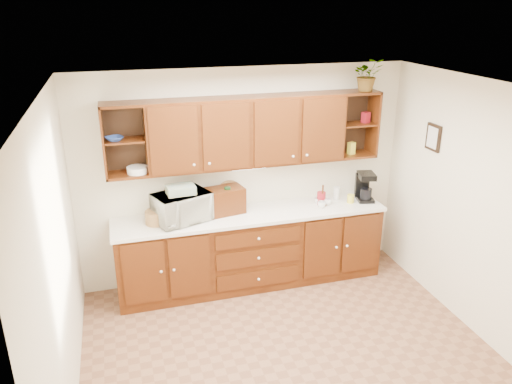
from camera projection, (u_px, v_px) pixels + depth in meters
floor at (291, 355)px, 4.94m from camera, size 4.00×4.00×0.00m
ceiling at (299, 92)px, 4.01m from camera, size 4.00×4.00×0.00m
back_wall at (244, 176)px, 6.05m from camera, size 4.00×0.00×4.00m
left_wall at (58, 268)px, 3.96m from camera, size 0.00×3.50×3.50m
right_wall at (482, 213)px, 4.99m from camera, size 0.00×3.50×3.50m
base_cabinets at (251, 249)px, 6.08m from camera, size 3.20×0.60×0.90m
countertop at (251, 214)px, 5.91m from camera, size 3.24×0.64×0.04m
upper_cabinets at (248, 131)px, 5.69m from camera, size 3.20×0.33×0.80m
undercabinet_light at (249, 168)px, 5.79m from camera, size 0.40×0.05×0.02m
framed_picture at (433, 137)px, 5.60m from camera, size 0.03×0.24×0.30m
wicker_basket at (156, 217)px, 5.59m from camera, size 0.31×0.31×0.15m
microwave at (182, 207)px, 5.63m from camera, size 0.71×0.60×0.33m
towel_stack at (181, 189)px, 5.55m from camera, size 0.33×0.25×0.09m
wine_bottle at (228, 200)px, 5.82m from camera, size 0.08×0.08×0.33m
woven_tray at (230, 206)px, 6.06m from camera, size 0.35×0.14×0.34m
bread_box at (225, 200)px, 5.85m from camera, size 0.48×0.35×0.31m
mug_tree at (322, 202)px, 6.10m from camera, size 0.21×0.22×0.27m
canister_red at (321, 198)px, 6.13m from camera, size 0.12×0.12×0.16m
canister_white at (336, 193)px, 6.28m from camera, size 0.09×0.09×0.16m
canister_yellow at (351, 199)px, 6.18m from camera, size 0.11×0.11×0.11m
coffee_maker at (365, 187)px, 6.23m from camera, size 0.24×0.29×0.36m
bowl_stack at (114, 139)px, 5.26m from camera, size 0.24×0.24×0.04m
plate_stack at (137, 170)px, 5.46m from camera, size 0.25×0.25×0.07m
pantry_box_yellow at (351, 148)px, 6.12m from camera, size 0.10×0.09×0.15m
pantry_box_red at (366, 117)px, 6.04m from camera, size 0.11×0.10×0.13m
potted_plant at (368, 75)px, 5.81m from camera, size 0.39×0.35×0.38m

